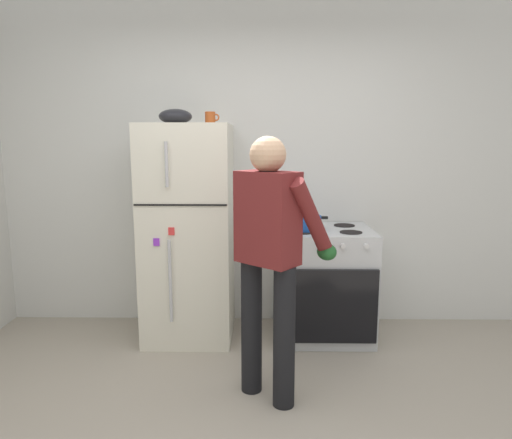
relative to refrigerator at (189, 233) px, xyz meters
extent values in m
cube|color=silver|center=(0.52, 0.38, 0.50)|extent=(6.00, 0.10, 2.70)
cube|color=silver|center=(0.00, 0.00, 0.00)|extent=(0.68, 0.68, 1.70)
cube|color=black|center=(0.00, -0.34, 0.27)|extent=(0.67, 0.01, 0.01)
cylinder|color=#B7B7BC|center=(-0.08, -0.36, -0.29)|extent=(0.02, 0.02, 0.62)
cylinder|color=#B7B7BC|center=(-0.08, -0.36, 0.56)|extent=(0.02, 0.02, 0.32)
cube|color=purple|center=(-0.18, -0.35, 0.00)|extent=(0.04, 0.01, 0.06)
cube|color=red|center=(-0.07, -0.35, 0.08)|extent=(0.04, 0.01, 0.06)
cube|color=silver|center=(1.08, 0.00, -0.41)|extent=(0.76, 0.64, 0.88)
cube|color=black|center=(1.08, -0.32, -0.48)|extent=(0.53, 0.01, 0.32)
cylinder|color=black|center=(0.90, -0.14, 0.04)|extent=(0.17, 0.17, 0.01)
cylinder|color=black|center=(1.26, -0.14, 0.04)|extent=(0.17, 0.17, 0.01)
cylinder|color=black|center=(0.90, 0.14, 0.04)|extent=(0.17, 0.17, 0.01)
cylinder|color=black|center=(1.26, 0.14, 0.04)|extent=(0.17, 0.17, 0.01)
cylinder|color=silver|center=(0.82, -0.33, -0.03)|extent=(0.04, 0.03, 0.04)
cylinder|color=silver|center=(0.99, -0.33, -0.03)|extent=(0.04, 0.03, 0.04)
cylinder|color=silver|center=(1.17, -0.33, -0.03)|extent=(0.04, 0.03, 0.04)
cylinder|color=silver|center=(1.34, -0.33, -0.03)|extent=(0.04, 0.03, 0.04)
cube|color=black|center=(1.08, -0.33, -0.49)|extent=(0.72, 0.03, 0.56)
cylinder|color=black|center=(0.52, -0.86, -0.42)|extent=(0.13, 0.13, 0.86)
cylinder|color=black|center=(0.72, -1.03, -0.42)|extent=(0.13, 0.13, 0.86)
cube|color=maroon|center=(0.62, -0.95, 0.28)|extent=(0.40, 0.38, 0.54)
sphere|color=tan|center=(0.62, -0.95, 0.65)|extent=(0.21, 0.21, 0.21)
sphere|color=#323232|center=(0.62, -0.95, 0.61)|extent=(0.15, 0.15, 0.15)
cylinder|color=maroon|center=(0.57, -0.69, 0.28)|extent=(0.33, 0.37, 0.50)
cylinder|color=maroon|center=(0.88, -0.95, 0.28)|extent=(0.33, 0.37, 0.50)
ellipsoid|color=#1E5123|center=(0.68, -0.57, 0.05)|extent=(0.12, 0.18, 0.10)
ellipsoid|color=#1E5123|center=(0.98, -0.82, 0.05)|extent=(0.12, 0.18, 0.10)
cylinder|color=#19479E|center=(0.92, -0.05, 0.09)|extent=(0.25, 0.25, 0.11)
cube|color=black|center=(0.77, -0.05, 0.13)|extent=(0.05, 0.03, 0.02)
cube|color=black|center=(1.07, -0.05, 0.13)|extent=(0.05, 0.03, 0.02)
cylinder|color=#B24C1E|center=(0.18, 0.05, 0.90)|extent=(0.08, 0.08, 0.10)
torus|color=#B24C1E|center=(0.22, 0.05, 0.90)|extent=(0.06, 0.01, 0.06)
ellipsoid|color=black|center=(-0.08, 0.00, 0.91)|extent=(0.25, 0.25, 0.11)
camera|label=1|loc=(0.58, -3.58, 0.73)|focal=32.31mm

